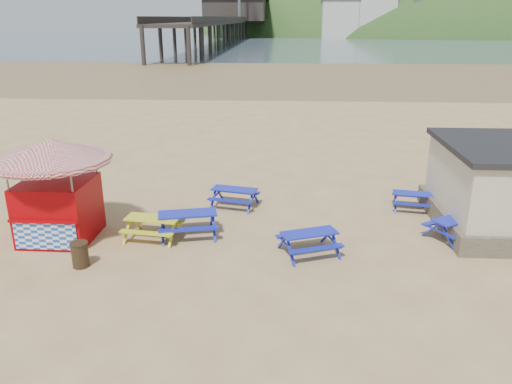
# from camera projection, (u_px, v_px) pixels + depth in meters

# --- Properties ---
(ground) EXTENTS (400.00, 400.00, 0.00)m
(ground) POSITION_uv_depth(u_px,v_px,m) (252.00, 232.00, 18.09)
(ground) COLOR tan
(ground) RESTS_ON ground
(wet_sand) EXTENTS (400.00, 400.00, 0.00)m
(wet_sand) POSITION_uv_depth(u_px,v_px,m) (277.00, 73.00, 69.90)
(wet_sand) COLOR olive
(wet_sand) RESTS_ON ground
(sea) EXTENTS (400.00, 400.00, 0.00)m
(sea) POSITION_uv_depth(u_px,v_px,m) (283.00, 39.00, 178.22)
(sea) COLOR #465865
(sea) RESTS_ON ground
(picnic_table_blue_b) EXTENTS (2.10, 1.84, 0.76)m
(picnic_table_blue_b) POSITION_uv_depth(u_px,v_px,m) (234.00, 197.00, 20.40)
(picnic_table_blue_b) COLOR #0527B7
(picnic_table_blue_b) RESTS_ON ground
(picnic_table_blue_c) EXTENTS (1.88, 1.62, 0.70)m
(picnic_table_blue_c) POSITION_uv_depth(u_px,v_px,m) (414.00, 201.00, 20.05)
(picnic_table_blue_c) COLOR #0527B7
(picnic_table_blue_c) RESTS_ON ground
(picnic_table_blue_d) EXTENTS (2.35, 2.06, 0.85)m
(picnic_table_blue_d) POSITION_uv_depth(u_px,v_px,m) (188.00, 224.00, 17.67)
(picnic_table_blue_d) COLOR #0527B7
(picnic_table_blue_d) RESTS_ON ground
(picnic_table_blue_e) EXTENTS (2.23, 2.03, 0.77)m
(picnic_table_blue_e) POSITION_uv_depth(u_px,v_px,m) (309.00, 243.00, 16.29)
(picnic_table_blue_e) COLOR #0527B7
(picnic_table_blue_e) RESTS_ON ground
(picnic_table_blue_f) EXTENTS (2.37, 2.26, 0.78)m
(picnic_table_blue_f) POSITION_uv_depth(u_px,v_px,m) (456.00, 228.00, 17.40)
(picnic_table_blue_f) COLOR #0527B7
(picnic_table_blue_f) RESTS_ON ground
(picnic_table_yellow) EXTENTS (2.06, 1.74, 0.79)m
(picnic_table_yellow) POSITION_uv_depth(u_px,v_px,m) (153.00, 228.00, 17.43)
(picnic_table_yellow) COLOR gold
(picnic_table_yellow) RESTS_ON ground
(ice_cream_kiosk) EXTENTS (4.02, 4.02, 3.57)m
(ice_cream_kiosk) POSITION_uv_depth(u_px,v_px,m) (55.00, 177.00, 16.87)
(ice_cream_kiosk) COLOR #930006
(ice_cream_kiosk) RESTS_ON ground
(litter_bin) EXTENTS (0.55, 0.55, 0.81)m
(litter_bin) POSITION_uv_depth(u_px,v_px,m) (80.00, 254.00, 15.43)
(litter_bin) COLOR #362315
(litter_bin) RESTS_ON ground
(pier) EXTENTS (24.00, 220.00, 39.29)m
(pier) POSITION_uv_depth(u_px,v_px,m) (235.00, 23.00, 185.14)
(pier) COLOR black
(pier) RESTS_ON ground
(headland_town) EXTENTS (264.00, 144.00, 108.00)m
(headland_town) POSITION_uv_depth(u_px,v_px,m) (476.00, 56.00, 232.85)
(headland_town) COLOR #2D4C1E
(headland_town) RESTS_ON ground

